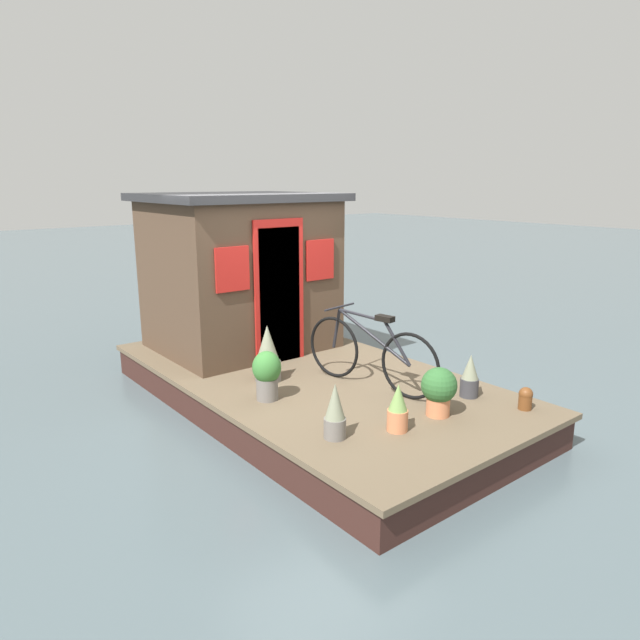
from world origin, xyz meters
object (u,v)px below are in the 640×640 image
at_px(bicycle, 370,353).
at_px(potted_plant_mint, 267,373).
at_px(potted_plant_thyme, 335,412).
at_px(mooring_bollard, 526,398).
at_px(houseboat_cabin, 240,271).
at_px(potted_plant_sage, 439,389).
at_px(potted_plant_lavender, 470,377).
at_px(potted_plant_ivy, 398,409).
at_px(potted_plant_basil, 268,355).

xyz_separation_m(bicycle, potted_plant_mint, (0.40, 1.10, -0.11)).
xyz_separation_m(potted_plant_thyme, mooring_bollard, (-0.69, -1.93, -0.12)).
xyz_separation_m(houseboat_cabin, potted_plant_mint, (-1.91, 0.85, -0.76)).
height_order(potted_plant_thyme, potted_plant_sage, potted_plant_thyme).
distance_m(potted_plant_thyme, mooring_bollard, 2.05).
bearing_deg(mooring_bollard, potted_plant_sage, 60.86).
bearing_deg(houseboat_cabin, potted_plant_lavender, -164.51).
bearing_deg(potted_plant_lavender, bicycle, 35.80).
height_order(houseboat_cabin, potted_plant_ivy, houseboat_cabin).
relative_size(potted_plant_mint, potted_plant_sage, 1.08).
height_order(potted_plant_basil, mooring_bollard, potted_plant_basil).
height_order(bicycle, potted_plant_ivy, bicycle).
bearing_deg(potted_plant_sage, mooring_bollard, -119.14).
bearing_deg(potted_plant_thyme, potted_plant_lavender, -93.90).
xyz_separation_m(potted_plant_thyme, potted_plant_sage, (-0.24, -1.12, 0.03)).
bearing_deg(potted_plant_lavender, potted_plant_basil, 38.51).
height_order(potted_plant_lavender, mooring_bollard, potted_plant_lavender).
xyz_separation_m(potted_plant_basil, potted_plant_lavender, (-1.76, -1.40, -0.09)).
xyz_separation_m(bicycle, mooring_bollard, (-1.45, -0.79, -0.28)).
bearing_deg(houseboat_cabin, potted_plant_thyme, 163.81).
height_order(potted_plant_ivy, mooring_bollard, potted_plant_ivy).
xyz_separation_m(potted_plant_mint, potted_plant_lavender, (-1.27, -1.73, -0.07)).
bearing_deg(potted_plant_basil, bicycle, -138.99).
xyz_separation_m(potted_plant_ivy, mooring_bollard, (-0.45, -1.38, -0.09)).
relative_size(potted_plant_basil, potted_plant_sage, 1.35).
bearing_deg(mooring_bollard, potted_plant_mint, 45.61).
height_order(houseboat_cabin, potted_plant_basil, houseboat_cabin).
bearing_deg(bicycle, potted_plant_sage, 178.83).
height_order(potted_plant_mint, potted_plant_sage, potted_plant_mint).
distance_m(bicycle, potted_plant_basil, 1.17).
distance_m(potted_plant_ivy, mooring_bollard, 1.45).
relative_size(potted_plant_mint, potted_plant_ivy, 1.16).
height_order(potted_plant_thyme, mooring_bollard, potted_plant_thyme).
bearing_deg(potted_plant_mint, potted_plant_ivy, -159.96).
distance_m(bicycle, potted_plant_ivy, 1.17).
distance_m(potted_plant_mint, potted_plant_basil, 0.59).
bearing_deg(houseboat_cabin, bicycle, -173.82).
bearing_deg(potted_plant_thyme, bicycle, -56.42).
relative_size(houseboat_cabin, potted_plant_sage, 4.85).
xyz_separation_m(bicycle, potted_plant_lavender, (-0.88, -0.63, -0.18)).
bearing_deg(potted_plant_lavender, houseboat_cabin, 15.49).
xyz_separation_m(potted_plant_ivy, potted_plant_lavender, (0.12, -1.22, 0.01)).
height_order(potted_plant_ivy, potted_plant_lavender, potted_plant_lavender).
height_order(potted_plant_mint, potted_plant_basil, potted_plant_basil).
height_order(houseboat_cabin, bicycle, houseboat_cabin).
xyz_separation_m(potted_plant_basil, mooring_bollard, (-2.33, -1.55, -0.19)).
relative_size(bicycle, potted_plant_lavender, 3.75).
bearing_deg(bicycle, potted_plant_basil, 41.01).
distance_m(potted_plant_sage, mooring_bollard, 0.94).
distance_m(potted_plant_basil, potted_plant_sage, 2.03).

